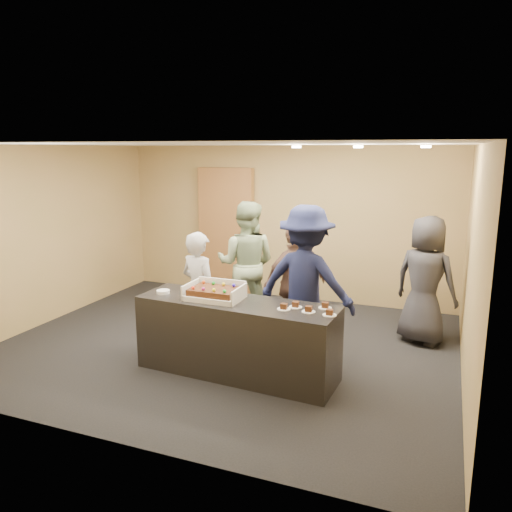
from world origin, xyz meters
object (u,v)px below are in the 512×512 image
cake_box (215,295)px  person_sage_man (246,264)px  plate_stack (163,292)px  person_navy_man (306,282)px  serving_counter (237,338)px  storage_cabinet (226,231)px  sheet_cake (214,291)px  person_brown_extra (295,284)px  person_dark_suit (425,280)px  person_server_grey (199,292)px

cake_box → person_sage_man: 1.66m
plate_stack → person_navy_man: (1.58, 0.85, 0.06)m
serving_counter → storage_cabinet: (-1.57, 3.17, 0.71)m
serving_counter → storage_cabinet: size_ratio=1.04×
storage_cabinet → sheet_cake: bearing=-67.8°
storage_cabinet → cake_box: (1.29, -3.14, -0.21)m
serving_counter → sheet_cake: bearing=-176.4°
person_brown_extra → person_dark_suit: 1.78m
plate_stack → serving_counter: bearing=1.1°
serving_counter → person_dark_suit: person_dark_suit is taller
plate_stack → sheet_cake: bearing=1.6°
plate_stack → storage_cabinet: bearing=100.7°
cake_box → person_sage_man: (-0.27, 1.63, 0.00)m
person_sage_man → person_brown_extra: 0.93m
person_navy_man → person_brown_extra: person_navy_man is taller
cake_box → sheet_cake: 0.06m
storage_cabinet → cake_box: size_ratio=3.53×
plate_stack → person_server_grey: bearing=63.1°
person_brown_extra → sheet_cake: bearing=21.6°
plate_stack → person_server_grey: (0.25, 0.48, -0.11)m
person_server_grey → person_navy_man: person_navy_man is taller
cake_box → person_brown_extra: size_ratio=0.41×
cake_box → person_dark_suit: person_dark_suit is taller
cake_box → sheet_cake: size_ratio=1.17×
person_dark_suit → serving_counter: bearing=65.2°
person_sage_man → person_navy_man: bearing=136.3°
person_dark_suit → person_sage_man: bearing=26.9°
cake_box → person_server_grey: size_ratio=0.41×
cake_box → sheet_cake: bearing=-90.9°
person_server_grey → person_brown_extra: person_brown_extra is taller
storage_cabinet → person_brown_extra: 2.66m
person_brown_extra → person_dark_suit: (1.70, 0.53, 0.08)m
person_navy_man → serving_counter: bearing=58.1°
sheet_cake → serving_counter: bearing=0.0°
cake_box → person_server_grey: person_server_grey is taller
storage_cabinet → person_brown_extra: size_ratio=1.43×
plate_stack → person_navy_man: 1.80m
serving_counter → storage_cabinet: storage_cabinet is taller
person_navy_man → person_brown_extra: 0.61m
serving_counter → cake_box: size_ratio=3.66×
storage_cabinet → person_sage_man: size_ratio=1.22×
storage_cabinet → person_server_grey: bearing=-72.6°
sheet_cake → person_server_grey: (-0.45, 0.47, -0.19)m
person_dark_suit → plate_stack: bearing=54.6°
storage_cabinet → person_navy_man: 3.21m
person_server_grey → person_sage_man: person_sage_man is taller
serving_counter → person_navy_man: 1.16m
storage_cabinet → person_sage_man: bearing=-56.0°
cake_box → person_sage_man: person_sage_man is taller
person_sage_man → person_dark_suit: bearing=176.3°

